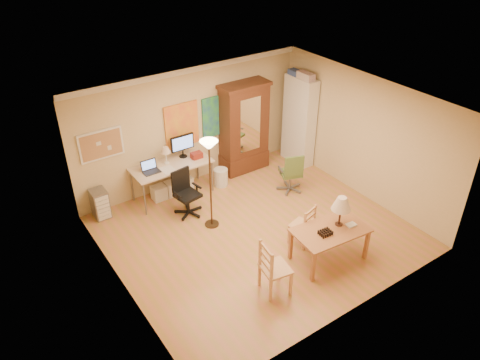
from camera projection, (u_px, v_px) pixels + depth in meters
floor at (257, 232)px, 9.29m from camera, size 5.50×5.50×0.00m
crown_molding at (189, 70)px, 9.63m from camera, size 5.50×0.08×0.12m
corkboard at (101, 145)px, 9.25m from camera, size 0.90×0.04×0.62m
art_panel_left at (182, 125)px, 10.14m from camera, size 0.80×0.04×1.00m
art_panel_right at (217, 116)px, 10.57m from camera, size 0.75×0.04×0.95m
dining_table at (334, 222)px, 8.26m from camera, size 1.39×0.91×1.25m
ladder_chair_back at (303, 226)px, 8.81m from camera, size 0.48×0.47×0.85m
ladder_chair_left at (274, 269)px, 7.69m from camera, size 0.51×0.53×1.00m
torchiere_lamp at (209, 159)px, 8.70m from camera, size 0.35×0.35×1.90m
computer_desk at (173, 176)px, 10.21m from camera, size 1.73×0.76×1.31m
office_chair_black at (187, 202)px, 9.72m from camera, size 0.61×0.61×0.98m
office_chair_green at (290, 181)px, 10.45m from camera, size 0.59×0.59×0.96m
drawer_cart at (100, 204)px, 9.59m from camera, size 0.31×0.37×0.62m
armoire at (244, 133)px, 10.96m from camera, size 1.18×0.56×2.16m
bookshelf at (299, 121)px, 11.21m from camera, size 0.33×0.87×2.17m
wastebin at (221, 177)px, 10.69m from camera, size 0.33×0.33×0.41m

